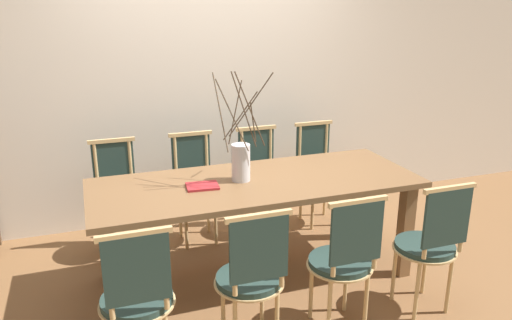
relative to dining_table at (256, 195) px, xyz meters
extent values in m
plane|color=brown|center=(0.00, 0.00, -0.65)|extent=(16.00, 16.00, 0.00)
cube|color=beige|center=(0.00, 1.29, 0.39)|extent=(12.00, 0.06, 2.09)
cube|color=brown|center=(0.00, 0.00, 0.09)|extent=(2.29, 0.87, 0.04)
cube|color=brown|center=(-1.04, -0.33, -0.29)|extent=(0.09, 0.09, 0.72)
cube|color=brown|center=(1.04, -0.33, -0.29)|extent=(0.09, 0.09, 0.72)
cube|color=brown|center=(-1.04, 0.33, -0.29)|extent=(0.09, 0.09, 0.72)
cube|color=brown|center=(1.04, 0.33, -0.29)|extent=(0.09, 0.09, 0.72)
cylinder|color=#233833|center=(-0.92, -0.72, -0.21)|extent=(0.38, 0.38, 0.04)
cylinder|color=tan|center=(-0.92, -0.72, -0.23)|extent=(0.41, 0.41, 0.01)
cylinder|color=tan|center=(-0.80, -0.59, -0.44)|extent=(0.03, 0.03, 0.43)
cylinder|color=tan|center=(-1.05, -0.88, 0.04)|extent=(0.03, 0.03, 0.45)
cylinder|color=tan|center=(-0.79, -0.88, 0.04)|extent=(0.03, 0.03, 0.45)
cube|color=#233833|center=(-0.92, -0.88, 0.06)|extent=(0.32, 0.02, 0.36)
cube|color=tan|center=(-0.92, -0.88, 0.25)|extent=(0.36, 0.03, 0.03)
cylinder|color=#233833|center=(-0.29, -0.72, -0.21)|extent=(0.38, 0.38, 0.04)
cylinder|color=tan|center=(-0.29, -0.72, -0.23)|extent=(0.41, 0.41, 0.01)
cylinder|color=tan|center=(-0.42, -0.59, -0.44)|extent=(0.03, 0.03, 0.43)
cylinder|color=tan|center=(-0.17, -0.59, -0.44)|extent=(0.03, 0.03, 0.43)
cylinder|color=tan|center=(-0.43, -0.88, 0.04)|extent=(0.03, 0.03, 0.45)
cylinder|color=tan|center=(-0.16, -0.88, 0.04)|extent=(0.03, 0.03, 0.45)
cube|color=#233833|center=(-0.29, -0.88, 0.06)|extent=(0.32, 0.02, 0.36)
cube|color=tan|center=(-0.29, -0.88, 0.25)|extent=(0.36, 0.03, 0.03)
cylinder|color=#233833|center=(0.29, -0.72, -0.21)|extent=(0.38, 0.38, 0.04)
cylinder|color=tan|center=(0.29, -0.72, -0.23)|extent=(0.41, 0.41, 0.01)
cylinder|color=tan|center=(0.16, -0.59, -0.44)|extent=(0.03, 0.03, 0.43)
cylinder|color=tan|center=(0.41, -0.59, -0.44)|extent=(0.03, 0.03, 0.43)
cylinder|color=tan|center=(0.16, -0.84, -0.44)|extent=(0.03, 0.03, 0.43)
cylinder|color=tan|center=(0.41, -0.84, -0.44)|extent=(0.03, 0.03, 0.43)
cylinder|color=tan|center=(0.15, -0.88, 0.04)|extent=(0.03, 0.03, 0.45)
cylinder|color=tan|center=(0.42, -0.88, 0.04)|extent=(0.03, 0.03, 0.45)
cube|color=#233833|center=(0.29, -0.88, 0.06)|extent=(0.32, 0.02, 0.36)
cube|color=tan|center=(0.29, -0.88, 0.25)|extent=(0.36, 0.03, 0.03)
cylinder|color=#233833|center=(0.90, -0.72, -0.21)|extent=(0.38, 0.38, 0.04)
cylinder|color=tan|center=(0.90, -0.72, -0.23)|extent=(0.41, 0.41, 0.01)
cylinder|color=tan|center=(0.78, -0.59, -0.44)|extent=(0.03, 0.03, 0.43)
cylinder|color=tan|center=(1.03, -0.59, -0.44)|extent=(0.03, 0.03, 0.43)
cylinder|color=tan|center=(0.78, -0.84, -0.44)|extent=(0.03, 0.03, 0.43)
cylinder|color=tan|center=(1.03, -0.84, -0.44)|extent=(0.03, 0.03, 0.43)
cylinder|color=tan|center=(0.77, -0.88, 0.04)|extent=(0.03, 0.03, 0.45)
cylinder|color=tan|center=(1.04, -0.88, 0.04)|extent=(0.03, 0.03, 0.45)
cube|color=#233833|center=(0.90, -0.88, 0.06)|extent=(0.32, 0.02, 0.36)
cube|color=tan|center=(0.90, -0.88, 0.25)|extent=(0.36, 0.03, 0.03)
cylinder|color=#233833|center=(-0.91, 0.72, -0.21)|extent=(0.38, 0.38, 0.04)
cylinder|color=tan|center=(-0.91, 0.72, -0.23)|extent=(0.41, 0.41, 0.01)
cylinder|color=tan|center=(-0.78, 0.59, -0.44)|extent=(0.03, 0.03, 0.43)
cylinder|color=tan|center=(-1.03, 0.59, -0.44)|extent=(0.03, 0.03, 0.43)
cylinder|color=tan|center=(-0.78, 0.84, -0.44)|extent=(0.03, 0.03, 0.43)
cylinder|color=tan|center=(-1.03, 0.84, -0.44)|extent=(0.03, 0.03, 0.43)
cylinder|color=tan|center=(-0.77, 0.88, 0.04)|extent=(0.03, 0.03, 0.45)
cylinder|color=tan|center=(-1.04, 0.88, 0.04)|extent=(0.03, 0.03, 0.45)
cube|color=#233833|center=(-0.91, 0.88, 0.06)|extent=(0.32, 0.02, 0.36)
cube|color=tan|center=(-0.91, 0.88, 0.25)|extent=(0.36, 0.03, 0.03)
cylinder|color=#233833|center=(-0.27, 0.72, -0.21)|extent=(0.38, 0.38, 0.04)
cylinder|color=tan|center=(-0.27, 0.72, -0.23)|extent=(0.41, 0.41, 0.01)
cylinder|color=tan|center=(-0.15, 0.59, -0.44)|extent=(0.03, 0.03, 0.43)
cylinder|color=tan|center=(-0.39, 0.59, -0.44)|extent=(0.03, 0.03, 0.43)
cylinder|color=tan|center=(-0.15, 0.84, -0.44)|extent=(0.03, 0.03, 0.43)
cylinder|color=tan|center=(-0.39, 0.84, -0.44)|extent=(0.03, 0.03, 0.43)
cylinder|color=tan|center=(-0.14, 0.88, 0.04)|extent=(0.03, 0.03, 0.45)
cylinder|color=tan|center=(-0.40, 0.88, 0.04)|extent=(0.03, 0.03, 0.45)
cube|color=#233833|center=(-0.27, 0.88, 0.06)|extent=(0.32, 0.02, 0.36)
cube|color=tan|center=(-0.27, 0.88, 0.25)|extent=(0.36, 0.03, 0.03)
cylinder|color=#233833|center=(0.31, 0.72, -0.21)|extent=(0.38, 0.38, 0.04)
cylinder|color=tan|center=(0.31, 0.72, -0.23)|extent=(0.41, 0.41, 0.01)
cylinder|color=tan|center=(0.44, 0.59, -0.44)|extent=(0.03, 0.03, 0.43)
cylinder|color=tan|center=(0.19, 0.59, -0.44)|extent=(0.03, 0.03, 0.43)
cylinder|color=tan|center=(0.44, 0.84, -0.44)|extent=(0.03, 0.03, 0.43)
cylinder|color=tan|center=(0.19, 0.84, -0.44)|extent=(0.03, 0.03, 0.43)
cylinder|color=tan|center=(0.44, 0.88, 0.04)|extent=(0.03, 0.03, 0.45)
cylinder|color=tan|center=(0.18, 0.88, 0.04)|extent=(0.03, 0.03, 0.45)
cube|color=#233833|center=(0.31, 0.88, 0.06)|extent=(0.32, 0.02, 0.36)
cube|color=tan|center=(0.31, 0.88, 0.25)|extent=(0.36, 0.03, 0.03)
cylinder|color=#233833|center=(0.86, 0.72, -0.21)|extent=(0.38, 0.38, 0.04)
cylinder|color=tan|center=(0.86, 0.72, -0.23)|extent=(0.41, 0.41, 0.01)
cylinder|color=tan|center=(0.99, 0.59, -0.44)|extent=(0.03, 0.03, 0.43)
cylinder|color=tan|center=(0.74, 0.59, -0.44)|extent=(0.03, 0.03, 0.43)
cylinder|color=tan|center=(0.99, 0.84, -0.44)|extent=(0.03, 0.03, 0.43)
cylinder|color=tan|center=(0.74, 0.84, -0.44)|extent=(0.03, 0.03, 0.43)
cylinder|color=tan|center=(1.00, 0.88, 0.04)|extent=(0.03, 0.03, 0.45)
cylinder|color=tan|center=(0.73, 0.88, 0.04)|extent=(0.03, 0.03, 0.45)
cube|color=#233833|center=(0.86, 0.88, 0.06)|extent=(0.32, 0.02, 0.36)
cube|color=tan|center=(0.86, 0.88, 0.25)|extent=(0.36, 0.03, 0.03)
cylinder|color=silver|center=(-0.10, 0.04, 0.24)|extent=(0.13, 0.13, 0.26)
cylinder|color=#473828|center=(-0.24, 0.03, 0.60)|extent=(0.02, 0.29, 0.48)
cylinder|color=#473828|center=(-0.06, 0.15, 0.54)|extent=(0.24, 0.08, 0.35)
cylinder|color=#473828|center=(-0.12, 0.09, 0.58)|extent=(0.12, 0.05, 0.43)
cylinder|color=#473828|center=(-0.10, -0.04, 0.62)|extent=(0.18, 0.01, 0.51)
cylinder|color=#473828|center=(0.02, 0.16, 0.60)|extent=(0.26, 0.24, 0.48)
cylinder|color=#473828|center=(-0.02, -0.01, 0.52)|extent=(0.10, 0.16, 0.32)
cylinder|color=#473828|center=(-0.18, -0.04, 0.59)|extent=(0.18, 0.18, 0.46)
cylinder|color=#473828|center=(-0.07, -0.07, 0.62)|extent=(0.23, 0.07, 0.52)
cube|color=maroon|center=(-0.38, -0.01, 0.11)|extent=(0.23, 0.18, 0.02)
camera|label=1|loc=(-1.09, -3.09, 1.30)|focal=35.00mm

